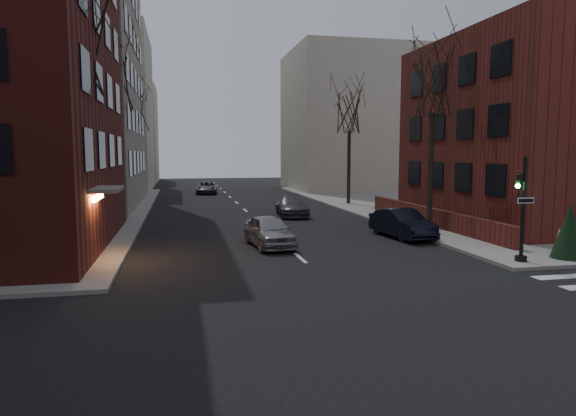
# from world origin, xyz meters

# --- Properties ---
(ground) EXTENTS (160.00, 160.00, 0.00)m
(ground) POSITION_xyz_m (0.00, 0.00, 0.00)
(ground) COLOR black
(ground) RESTS_ON ground
(building_left_tan) EXTENTS (18.00, 18.00, 28.00)m
(building_left_tan) POSITION_xyz_m (-17.00, 34.00, 14.00)
(building_left_tan) COLOR gray
(building_left_tan) RESTS_ON ground
(building_right_brick) EXTENTS (12.00, 14.00, 11.00)m
(building_right_brick) POSITION_xyz_m (16.50, 19.00, 5.50)
(building_right_brick) COLOR maroon
(building_right_brick) RESTS_ON ground
(low_wall_right) EXTENTS (0.35, 16.00, 1.00)m
(low_wall_right) POSITION_xyz_m (9.30, 19.00, 0.65)
(low_wall_right) COLOR maroon
(low_wall_right) RESTS_ON sidewalk_far_right
(building_distant_la) EXTENTS (14.00, 16.00, 18.00)m
(building_distant_la) POSITION_xyz_m (-15.00, 55.00, 9.00)
(building_distant_la) COLOR beige
(building_distant_la) RESTS_ON ground
(building_distant_ra) EXTENTS (14.00, 14.00, 16.00)m
(building_distant_ra) POSITION_xyz_m (15.00, 50.00, 8.00)
(building_distant_ra) COLOR beige
(building_distant_ra) RESTS_ON ground
(building_distant_lb) EXTENTS (10.00, 12.00, 14.00)m
(building_distant_lb) POSITION_xyz_m (-13.00, 72.00, 7.00)
(building_distant_lb) COLOR beige
(building_distant_lb) RESTS_ON ground
(traffic_signal) EXTENTS (0.76, 0.44, 4.00)m
(traffic_signal) POSITION_xyz_m (7.94, 8.99, 1.91)
(traffic_signal) COLOR black
(traffic_signal) RESTS_ON sidewalk_far_right
(tree_left_a) EXTENTS (4.18, 4.18, 10.26)m
(tree_left_a) POSITION_xyz_m (-8.80, 14.00, 8.47)
(tree_left_a) COLOR #2D231C
(tree_left_a) RESTS_ON sidewalk_far_left
(tree_left_b) EXTENTS (4.40, 4.40, 10.80)m
(tree_left_b) POSITION_xyz_m (-8.80, 26.00, 8.91)
(tree_left_b) COLOR #2D231C
(tree_left_b) RESTS_ON sidewalk_far_left
(tree_left_c) EXTENTS (3.96, 3.96, 9.72)m
(tree_left_c) POSITION_xyz_m (-8.80, 40.00, 8.03)
(tree_left_c) COLOR #2D231C
(tree_left_c) RESTS_ON sidewalk_far_left
(tree_right_a) EXTENTS (3.96, 3.96, 9.72)m
(tree_right_a) POSITION_xyz_m (8.80, 18.00, 8.03)
(tree_right_a) COLOR #2D231C
(tree_right_a) RESTS_ON sidewalk_far_right
(tree_right_b) EXTENTS (3.74, 3.74, 9.18)m
(tree_right_b) POSITION_xyz_m (8.80, 32.00, 7.59)
(tree_right_b) COLOR #2D231C
(tree_right_b) RESTS_ON sidewalk_far_right
(streetlamp_near) EXTENTS (0.36, 0.36, 6.28)m
(streetlamp_near) POSITION_xyz_m (-8.20, 22.00, 4.24)
(streetlamp_near) COLOR black
(streetlamp_near) RESTS_ON sidewalk_far_left
(streetlamp_far) EXTENTS (0.36, 0.36, 6.28)m
(streetlamp_far) POSITION_xyz_m (-8.20, 42.00, 4.24)
(streetlamp_far) COLOR black
(streetlamp_far) RESTS_ON sidewalk_far_left
(parked_sedan) EXTENTS (2.02, 4.56, 1.46)m
(parked_sedan) POSITION_xyz_m (6.20, 15.86, 0.73)
(parked_sedan) COLOR black
(parked_sedan) RESTS_ON ground
(car_lane_silver) EXTENTS (2.13, 4.37, 1.44)m
(car_lane_silver) POSITION_xyz_m (-0.80, 14.85, 0.72)
(car_lane_silver) COLOR gray
(car_lane_silver) RESTS_ON ground
(car_lane_gray) EXTENTS (2.30, 4.86, 1.37)m
(car_lane_gray) POSITION_xyz_m (2.67, 25.80, 0.68)
(car_lane_gray) COLOR #3F3F44
(car_lane_gray) RESTS_ON ground
(car_lane_far) EXTENTS (2.45, 4.74, 1.28)m
(car_lane_far) POSITION_xyz_m (-2.04, 46.30, 0.64)
(car_lane_far) COLOR #444349
(car_lane_far) RESTS_ON ground
(sandwich_board) EXTENTS (0.63, 0.75, 1.03)m
(sandwich_board) POSITION_xyz_m (10.50, 9.74, 0.66)
(sandwich_board) COLOR white
(sandwich_board) RESTS_ON sidewalk_far_right
(evergreen_shrub) EXTENTS (1.55, 1.55, 2.19)m
(evergreen_shrub) POSITION_xyz_m (10.17, 9.10, 1.24)
(evergreen_shrub) COLOR black
(evergreen_shrub) RESTS_ON sidewalk_far_right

